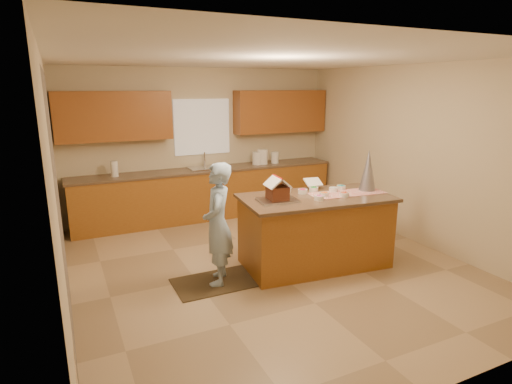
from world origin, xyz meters
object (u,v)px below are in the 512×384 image
(island_base, at_px, (315,232))
(tinsel_tree, at_px, (368,170))
(boy, at_px, (218,224))
(gingerbread_house, at_px, (277,191))

(island_base, distance_m, tinsel_tree, 1.14)
(island_base, bearing_deg, boy, -176.31)
(boy, height_order, gingerbread_house, boy)
(gingerbread_house, bearing_deg, tinsel_tree, -1.42)
(island_base, bearing_deg, tinsel_tree, 3.67)
(tinsel_tree, relative_size, boy, 0.38)
(boy, distance_m, gingerbread_house, 0.86)
(island_base, xyz_separation_m, gingerbread_house, (-0.58, 0.01, 0.64))
(tinsel_tree, height_order, boy, tinsel_tree)
(tinsel_tree, height_order, gingerbread_house, tinsel_tree)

